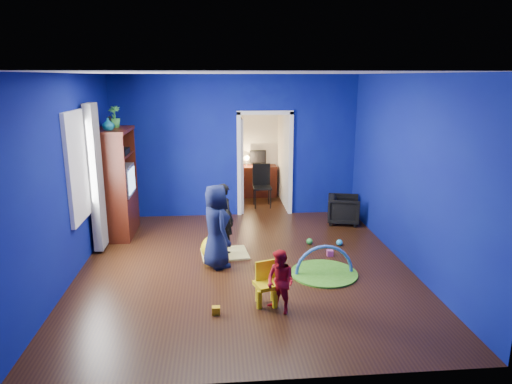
{
  "coord_description": "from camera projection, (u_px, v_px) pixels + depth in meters",
  "views": [
    {
      "loc": [
        -0.4,
        -6.55,
        2.86
      ],
      "look_at": [
        0.21,
        0.4,
        1.08
      ],
      "focal_mm": 32.0,
      "sensor_mm": 36.0,
      "label": 1
    }
  ],
  "objects": [
    {
      "name": "vase",
      "position": [
        108.0,
        124.0,
        7.71
      ],
      "size": [
        0.27,
        0.27,
        0.21
      ],
      "primitive_type": "imported",
      "rotation": [
        0.0,
        0.0,
        0.37
      ],
      "color": "#0C5561",
      "rests_on": "tv_armoire"
    },
    {
      "name": "toy_3",
      "position": [
        330.0,
        253.0,
        7.45
      ],
      "size": [
        0.1,
        0.08,
        0.1
      ],
      "primitive_type": "cube",
      "color": "#C0488D",
      "rests_on": "floor"
    },
    {
      "name": "ceiling",
      "position": [
        243.0,
        73.0,
        6.35
      ],
      "size": [
        5.0,
        5.5,
        0.01
      ],
      "primitive_type": "cube",
      "color": "white",
      "rests_on": "wall_back"
    },
    {
      "name": "child_black",
      "position": [
        224.0,
        219.0,
        7.47
      ],
      "size": [
        0.47,
        0.52,
        1.18
      ],
      "primitive_type": "imported",
      "rotation": [
        0.0,
        0.0,
        2.15
      ],
      "color": "black",
      "rests_on": "floor"
    },
    {
      "name": "toy_arch",
      "position": [
        324.0,
        273.0,
        6.78
      ],
      "size": [
        0.88,
        0.07,
        0.88
      ],
      "primitive_type": "torus",
      "rotation": [
        1.57,
        0.0,
        0.02
      ],
      "color": "#3F8CD8",
      "rests_on": "floor"
    },
    {
      "name": "armchair",
      "position": [
        344.0,
        210.0,
        9.07
      ],
      "size": [
        0.74,
        0.73,
        0.56
      ],
      "primitive_type": "imported",
      "rotation": [
        0.0,
        0.0,
        1.33
      ],
      "color": "black",
      "rests_on": "floor"
    },
    {
      "name": "toddler_red",
      "position": [
        280.0,
        282.0,
        5.61
      ],
      "size": [
        0.48,
        0.49,
        0.8
      ],
      "primitive_type": "imported",
      "rotation": [
        0.0,
        0.0,
        -0.86
      ],
      "color": "red",
      "rests_on": "floor"
    },
    {
      "name": "wall_front",
      "position": [
        263.0,
        239.0,
        4.05
      ],
      "size": [
        5.0,
        0.02,
        2.9
      ],
      "primitive_type": "cube",
      "color": "navy",
      "rests_on": "floor"
    },
    {
      "name": "doorway",
      "position": [
        265.0,
        165.0,
        9.51
      ],
      "size": [
        1.16,
        0.1,
        2.1
      ],
      "primitive_type": "cube",
      "color": "white",
      "rests_on": "floor"
    },
    {
      "name": "floor",
      "position": [
        245.0,
        266.0,
        7.06
      ],
      "size": [
        5.0,
        5.5,
        0.01
      ],
      "primitive_type": "cube",
      "color": "black",
      "rests_on": "ground"
    },
    {
      "name": "folding_chair",
      "position": [
        262.0,
        187.0,
        10.18
      ],
      "size": [
        0.4,
        0.4,
        0.92
      ],
      "primitive_type": "cube",
      "color": "black",
      "rests_on": "floor"
    },
    {
      "name": "yellow_blanket",
      "position": [
        225.0,
        254.0,
        7.51
      ],
      "size": [
        0.81,
        0.68,
        0.03
      ],
      "primitive_type": "cube",
      "rotation": [
        0.0,
        0.0,
        0.11
      ],
      "color": "#F2E07A",
      "rests_on": "floor"
    },
    {
      "name": "crt_tv",
      "position": [
        119.0,
        181.0,
        8.26
      ],
      "size": [
        0.46,
        0.7,
        0.54
      ],
      "primitive_type": "cube",
      "color": "silver",
      "rests_on": "tv_armoire"
    },
    {
      "name": "toy_0",
      "position": [
        339.0,
        242.0,
        7.92
      ],
      "size": [
        0.11,
        0.11,
        0.11
      ],
      "primitive_type": "sphere",
      "color": "#29B4E9",
      "rests_on": "floor"
    },
    {
      "name": "study_desk",
      "position": [
        258.0,
        181.0,
        11.13
      ],
      "size": [
        0.88,
        0.44,
        0.75
      ],
      "primitive_type": "cube",
      "color": "#3D140A",
      "rests_on": "floor"
    },
    {
      "name": "tv_armoire",
      "position": [
        117.0,
        183.0,
        8.27
      ],
      "size": [
        0.58,
        1.14,
        1.96
      ],
      "primitive_type": "cube",
      "color": "#3D110A",
      "rests_on": "floor"
    },
    {
      "name": "desk_lamp",
      "position": [
        246.0,
        158.0,
        11.03
      ],
      "size": [
        0.14,
        0.14,
        0.14
      ],
      "primitive_type": "sphere",
      "color": "#FFD88C",
      "rests_on": "study_desk"
    },
    {
      "name": "desk_monitor",
      "position": [
        258.0,
        157.0,
        11.11
      ],
      "size": [
        0.4,
        0.05,
        0.32
      ],
      "primitive_type": "cube",
      "color": "black",
      "rests_on": "study_desk"
    },
    {
      "name": "child_navy",
      "position": [
        216.0,
        226.0,
        6.91
      ],
      "size": [
        0.63,
        0.74,
        1.29
      ],
      "primitive_type": "imported",
      "rotation": [
        0.0,
        0.0,
        1.97
      ],
      "color": "#10193D",
      "rests_on": "floor"
    },
    {
      "name": "window_left",
      "position": [
        77.0,
        166.0,
        6.81
      ],
      "size": [
        0.03,
        0.95,
        1.55
      ],
      "primitive_type": "cube",
      "color": "white",
      "rests_on": "wall_left"
    },
    {
      "name": "alcove",
      "position": [
        261.0,
        149.0,
        10.3
      ],
      "size": [
        1.0,
        1.75,
        2.5
      ],
      "primitive_type": null,
      "color": "silver",
      "rests_on": "floor"
    },
    {
      "name": "hopper_ball",
      "position": [
        214.0,
        248.0,
        7.25
      ],
      "size": [
        0.4,
        0.4,
        0.4
      ],
      "primitive_type": "sphere",
      "color": "yellow",
      "rests_on": "floor"
    },
    {
      "name": "wall_back",
      "position": [
        236.0,
        147.0,
        9.36
      ],
      "size": [
        5.0,
        0.02,
        2.9
      ],
      "primitive_type": "cube",
      "color": "navy",
      "rests_on": "floor"
    },
    {
      "name": "curtain",
      "position": [
        96.0,
        178.0,
        7.42
      ],
      "size": [
        0.14,
        0.42,
        2.4
      ],
      "primitive_type": "cube",
      "color": "slate",
      "rests_on": "floor"
    },
    {
      "name": "wall_right",
      "position": [
        408.0,
        172.0,
        6.91
      ],
      "size": [
        0.02,
        5.5,
        2.9
      ],
      "primitive_type": "cube",
      "color": "navy",
      "rests_on": "floor"
    },
    {
      "name": "book_shelf",
      "position": [
        258.0,
        112.0,
        10.83
      ],
      "size": [
        0.88,
        0.24,
        0.04
      ],
      "primitive_type": "cube",
      "color": "white",
      "rests_on": "study_desk"
    },
    {
      "name": "toy_2",
      "position": [
        310.0,
        241.0,
        7.97
      ],
      "size": [
        0.11,
        0.11,
        0.11
      ],
      "primitive_type": "sphere",
      "color": "green",
      "rests_on": "floor"
    },
    {
      "name": "wall_left",
      "position": [
        69.0,
        178.0,
        6.49
      ],
      "size": [
        0.02,
        5.5,
        2.9
      ],
      "primitive_type": "cube",
      "color": "navy",
      "rests_on": "floor"
    },
    {
      "name": "potted_plant",
      "position": [
        114.0,
        117.0,
        8.19
      ],
      "size": [
        0.24,
        0.24,
        0.38
      ],
      "primitive_type": "imported",
      "rotation": [
        0.0,
        0.0,
        -0.15
      ],
      "color": "green",
      "rests_on": "tv_armoire"
    },
    {
      "name": "kid_chair",
      "position": [
        266.0,
        286.0,
        5.83
      ],
      "size": [
        0.35,
        0.35,
        0.5
      ],
      "primitive_type": "cube",
      "rotation": [
        0.0,
        0.0,
        0.3
      ],
      "color": "yellow",
      "rests_on": "floor"
    },
    {
      "name": "play_mat",
      "position": [
        324.0,
        273.0,
        6.78
      ],
      "size": [
        0.99,
        0.99,
        0.03
      ],
      "primitive_type": "cylinder",
      "color": "#459321",
      "rests_on": "floor"
    },
    {
      "name": "toy_1",
      "position": [
        216.0,
        311.0,
        5.62
      ],
      "size": [
        0.1,
        0.08,
        0.1
      ],
      "primitive_type": "cube",
      "color": "#DD9E0B",
      "rests_on": "floor"
    }
  ]
}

